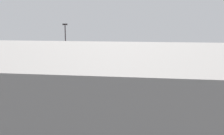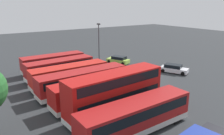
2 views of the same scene
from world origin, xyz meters
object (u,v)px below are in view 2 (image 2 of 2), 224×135
(bus_single_deck_fourth, at_px, (83,80))
(lamp_post_tall, at_px, (99,42))
(bus_double_decker_second, at_px, (115,93))
(car_hatchback_silver, at_px, (118,60))
(bus_single_deck_sixth, at_px, (60,68))
(bus_single_deck_third, at_px, (97,90))
(waste_bin_yellow, at_px, (146,68))
(bus_single_deck_seventh, at_px, (53,63))
(bus_single_deck_near_end, at_px, (136,116))
(bus_single_deck_fifth, at_px, (70,75))
(car_small_green, at_px, (174,69))

(bus_single_deck_fourth, bearing_deg, lamp_post_tall, -40.29)
(bus_double_decker_second, xyz_separation_m, car_hatchback_silver, (16.68, -12.40, -1.75))
(car_hatchback_silver, bearing_deg, bus_single_deck_sixth, 100.12)
(bus_single_deck_fourth, xyz_separation_m, bus_single_deck_sixth, (7.15, 0.33, -0.00))
(bus_single_deck_third, bearing_deg, car_hatchback_silver, -43.50)
(bus_single_deck_third, relative_size, waste_bin_yellow, 11.54)
(car_hatchback_silver, height_order, waste_bin_yellow, car_hatchback_silver)
(bus_single_deck_third, height_order, bus_single_deck_seventh, same)
(bus_double_decker_second, xyz_separation_m, bus_single_deck_seventh, (18.17, -0.04, -0.83))
(bus_single_deck_near_end, height_order, bus_single_deck_fifth, same)
(bus_single_deck_near_end, xyz_separation_m, bus_single_deck_fifth, (14.28, 0.04, -0.00))
(waste_bin_yellow, bearing_deg, bus_single_deck_seventh, 58.30)
(bus_single_deck_seventh, height_order, waste_bin_yellow, bus_single_deck_seventh)
(bus_single_deck_fourth, height_order, bus_single_deck_fifth, same)
(bus_single_deck_fourth, height_order, waste_bin_yellow, bus_single_deck_fourth)
(bus_single_deck_near_end, relative_size, bus_double_decker_second, 1.03)
(waste_bin_yellow, bearing_deg, bus_double_decker_second, 126.50)
(bus_single_deck_fourth, bearing_deg, bus_single_deck_third, 176.56)
(car_small_green, bearing_deg, bus_double_decker_second, 111.49)
(bus_single_deck_seventh, bearing_deg, bus_single_deck_fifth, 176.88)
(bus_single_deck_near_end, bearing_deg, car_hatchback_silver, -31.89)
(bus_single_deck_seventh, bearing_deg, car_small_green, -125.31)
(bus_single_deck_fifth, height_order, car_hatchback_silver, bus_single_deck_fifth)
(bus_single_deck_fifth, bearing_deg, bus_single_deck_fourth, -171.95)
(car_small_green, height_order, waste_bin_yellow, car_small_green)
(bus_single_deck_third, relative_size, bus_single_deck_sixth, 1.04)
(bus_single_deck_third, relative_size, car_hatchback_silver, 2.34)
(bus_single_deck_near_end, relative_size, car_hatchback_silver, 2.43)
(car_small_green, bearing_deg, bus_single_deck_sixth, 64.72)
(bus_single_deck_seventh, bearing_deg, waste_bin_yellow, -121.70)
(lamp_post_tall, bearing_deg, bus_single_deck_third, 148.09)
(lamp_post_tall, bearing_deg, bus_double_decker_second, 154.09)
(bus_single_deck_seventh, bearing_deg, bus_single_deck_third, 179.23)
(bus_double_decker_second, bearing_deg, waste_bin_yellow, -53.50)
(bus_single_deck_third, height_order, car_hatchback_silver, bus_single_deck_third)
(bus_double_decker_second, xyz_separation_m, bus_single_deck_fifth, (10.48, 0.38, -0.83))
(bus_single_deck_near_end, xyz_separation_m, car_hatchback_silver, (20.48, -12.74, -0.92))
(bus_single_deck_seventh, bearing_deg, bus_single_deck_near_end, 179.00)
(bus_single_deck_near_end, relative_size, bus_single_deck_fourth, 0.94)
(bus_single_deck_near_end, xyz_separation_m, bus_single_deck_third, (7.24, -0.19, -0.00))
(bus_single_deck_seventh, distance_m, waste_bin_yellow, 15.75)
(bus_single_deck_fifth, relative_size, lamp_post_tall, 1.39)
(bus_single_deck_seventh, bearing_deg, bus_single_deck_sixth, 175.49)
(bus_single_deck_near_end, distance_m, lamp_post_tall, 22.53)
(bus_double_decker_second, bearing_deg, bus_single_deck_sixth, 1.03)
(bus_double_decker_second, height_order, bus_single_deck_fourth, bus_double_decker_second)
(bus_single_deck_near_end, bearing_deg, lamp_post_tall, -22.45)
(bus_single_deck_third, distance_m, car_small_green, 16.98)
(lamp_post_tall, bearing_deg, car_hatchback_silver, -92.23)
(bus_single_deck_third, bearing_deg, bus_single_deck_fourth, -3.44)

